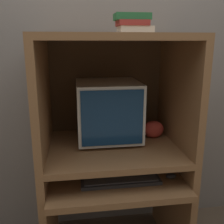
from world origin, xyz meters
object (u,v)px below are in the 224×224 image
(book_stack, at_px, (133,24))
(snack_bag, at_px, (153,129))
(crt_monitor, at_px, (108,110))
(mouse, at_px, (171,176))
(keyboard, at_px, (121,180))

(book_stack, bearing_deg, snack_bag, 32.33)
(snack_bag, bearing_deg, crt_monitor, 177.77)
(snack_bag, bearing_deg, mouse, -84.06)
(mouse, bearing_deg, snack_bag, 95.94)
(keyboard, relative_size, mouse, 7.02)
(crt_monitor, bearing_deg, book_stack, -44.20)
(mouse, xyz_separation_m, book_stack, (-0.21, 0.17, 0.87))
(mouse, distance_m, snack_bag, 0.35)
(crt_monitor, height_order, keyboard, crt_monitor)
(keyboard, xyz_separation_m, mouse, (0.30, 0.00, 0.00))
(mouse, relative_size, book_stack, 0.31)
(crt_monitor, xyz_separation_m, keyboard, (0.03, -0.30, -0.34))
(crt_monitor, height_order, snack_bag, crt_monitor)
(keyboard, height_order, book_stack, book_stack)
(crt_monitor, bearing_deg, keyboard, -83.78)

